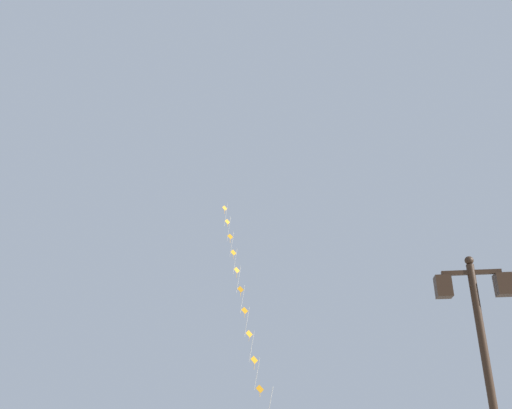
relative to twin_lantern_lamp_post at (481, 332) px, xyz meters
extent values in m
cylinder|color=black|center=(0.00, 0.00, -0.97)|extent=(0.14, 0.14, 4.40)
sphere|color=black|center=(0.00, 0.00, 1.31)|extent=(0.16, 0.16, 0.16)
cube|color=black|center=(0.00, 0.00, 1.08)|extent=(1.06, 0.08, 0.08)
cube|color=black|center=(-0.53, 0.00, 0.83)|extent=(0.28, 0.28, 0.40)
cube|color=beige|center=(-0.53, 0.00, 0.83)|extent=(0.19, 0.19, 0.30)
cube|color=black|center=(0.53, 0.00, 0.83)|extent=(0.28, 0.28, 0.40)
cube|color=beige|center=(0.53, 0.00, 0.83)|extent=(0.19, 0.19, 0.30)
cylinder|color=silver|center=(-6.22, 14.42, 0.42)|extent=(0.41, 0.87, 1.34)
cylinder|color=silver|center=(-6.61, 15.27, 1.75)|extent=(0.41, 0.87, 1.34)
cylinder|color=silver|center=(-7.00, 16.12, 3.07)|extent=(0.41, 0.87, 1.34)
cylinder|color=silver|center=(-7.39, 16.97, 4.40)|extent=(0.41, 0.87, 1.34)
cylinder|color=silver|center=(-7.78, 17.82, 5.73)|extent=(0.41, 0.87, 1.34)
cylinder|color=silver|center=(-8.17, 18.67, 7.05)|extent=(0.41, 0.87, 1.34)
cylinder|color=silver|center=(-8.56, 19.51, 8.38)|extent=(0.41, 0.87, 1.34)
cylinder|color=silver|center=(-8.95, 20.36, 9.71)|extent=(0.41, 0.87, 1.34)
cylinder|color=silver|center=(-9.34, 21.21, 11.04)|extent=(0.41, 0.87, 1.34)
cube|color=orange|center=(-6.03, 14.00, -0.24)|extent=(0.36, 0.08, 0.37)
cylinder|color=orange|center=(-6.03, 14.00, -0.48)|extent=(0.02, 0.02, 0.18)
cube|color=orange|center=(-6.42, 14.85, 1.08)|extent=(0.34, 0.17, 0.37)
cylinder|color=orange|center=(-6.42, 14.85, 0.80)|extent=(0.03, 0.05, 0.27)
cube|color=orange|center=(-6.81, 15.70, 2.41)|extent=(0.32, 0.20, 0.37)
cylinder|color=orange|center=(-6.81, 15.70, 2.16)|extent=(0.04, 0.05, 0.19)
cube|color=orange|center=(-7.20, 16.54, 3.74)|extent=(0.35, 0.13, 0.37)
cylinder|color=orange|center=(-7.20, 16.54, 3.48)|extent=(0.02, 0.02, 0.22)
cube|color=orange|center=(-7.59, 17.39, 5.06)|extent=(0.36, 0.08, 0.37)
cylinder|color=orange|center=(-7.59, 17.39, 4.79)|extent=(0.02, 0.05, 0.24)
cube|color=orange|center=(-7.98, 18.24, 6.39)|extent=(0.31, 0.22, 0.37)
cylinder|color=orange|center=(-7.98, 18.24, 6.09)|extent=(0.04, 0.04, 0.29)
cube|color=orange|center=(-8.36, 19.09, 7.72)|extent=(0.33, 0.19, 0.37)
cylinder|color=orange|center=(-8.36, 19.09, 7.44)|extent=(0.03, 0.04, 0.26)
cube|color=orange|center=(-8.75, 19.94, 9.04)|extent=(0.34, 0.15, 0.37)
cylinder|color=orange|center=(-8.75, 19.94, 8.76)|extent=(0.02, 0.02, 0.27)
cube|color=orange|center=(-9.14, 20.79, 10.37)|extent=(0.31, 0.21, 0.37)
cylinder|color=orange|center=(-9.14, 20.79, 10.12)|extent=(0.03, 0.04, 0.20)
cube|color=orange|center=(-9.53, 21.64, 11.70)|extent=(0.31, 0.22, 0.37)
cylinder|color=orange|center=(-9.53, 21.64, 11.41)|extent=(0.04, 0.05, 0.28)
camera|label=1|loc=(-2.53, -9.73, -1.40)|focal=35.89mm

